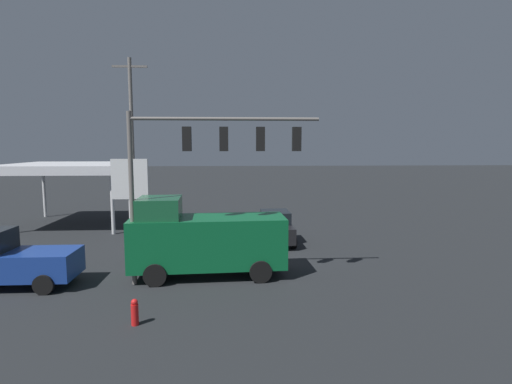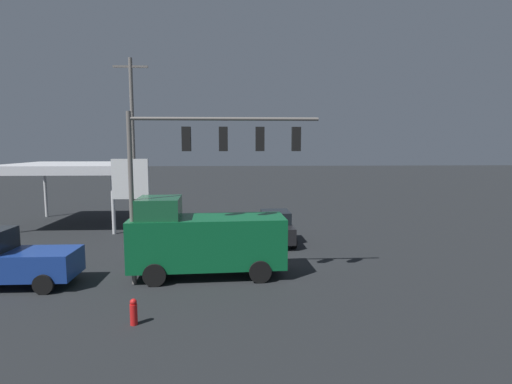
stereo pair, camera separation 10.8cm
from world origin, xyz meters
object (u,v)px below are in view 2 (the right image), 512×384
at_px(utility_pole, 133,140).
at_px(pickup_parked, 8,260).
at_px(price_sign, 131,183).
at_px(fire_hydrant, 134,312).
at_px(sedan_waiting, 275,227).
at_px(traffic_signal_assembly, 206,154).
at_px(delivery_truck, 204,239).

distance_m(utility_pole, pickup_parked, 13.46).
relative_size(price_sign, fire_hydrant, 5.74).
bearing_deg(sedan_waiting, traffic_signal_assembly, -28.98).
bearing_deg(delivery_truck, price_sign, -56.92).
bearing_deg(delivery_truck, pickup_parked, 3.75).
bearing_deg(sedan_waiting, pickup_parked, -60.90).
bearing_deg(traffic_signal_assembly, utility_pole, -63.67).
distance_m(sedan_waiting, delivery_truck, 7.21).
height_order(sedan_waiting, fire_hydrant, sedan_waiting).
bearing_deg(traffic_signal_assembly, price_sign, -56.09).
height_order(pickup_parked, fire_hydrant, pickup_parked).
xyz_separation_m(pickup_parked, fire_hydrant, (-6.09, 3.94, -0.67)).
bearing_deg(delivery_truck, traffic_signal_assembly, 101.71).
relative_size(utility_pole, price_sign, 2.36).
bearing_deg(pickup_parked, fire_hydrant, 146.82).
relative_size(utility_pole, fire_hydrant, 13.51).
bearing_deg(fire_hydrant, traffic_signal_assembly, -118.02).
bearing_deg(pickup_parked, delivery_truck, -173.70).
height_order(sedan_waiting, pickup_parked, pickup_parked).
relative_size(sedan_waiting, pickup_parked, 0.85).
xyz_separation_m(traffic_signal_assembly, utility_pole, (6.02, -12.17, 0.75)).
bearing_deg(utility_pole, price_sign, 101.25).
xyz_separation_m(price_sign, pickup_parked, (3.12, 7.69, -2.49)).
distance_m(price_sign, fire_hydrant, 12.41).
bearing_deg(delivery_truck, utility_pole, -65.69).
bearing_deg(utility_pole, fire_hydrant, 103.49).
distance_m(traffic_signal_assembly, fire_hydrant, 6.80).
xyz_separation_m(price_sign, fire_hydrant, (-2.98, 11.63, -3.16)).
distance_m(utility_pole, fire_hydrant, 17.63).
height_order(traffic_signal_assembly, delivery_truck, traffic_signal_assembly).
bearing_deg(sedan_waiting, fire_hydrant, -29.16).
xyz_separation_m(delivery_truck, fire_hydrant, (1.92, 4.86, -1.26)).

